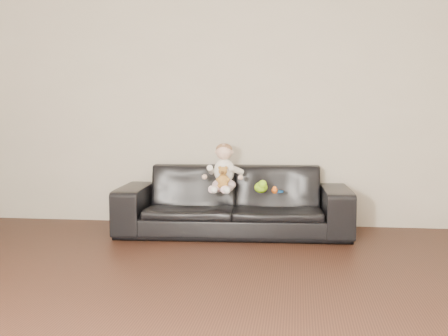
# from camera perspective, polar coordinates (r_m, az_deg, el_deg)

# --- Properties ---
(floor) EXTENTS (5.50, 5.50, 0.00)m
(floor) POSITION_cam_1_polar(r_m,az_deg,el_deg) (3.35, -7.04, -14.39)
(floor) COLOR #341C12
(floor) RESTS_ON ground
(wall_back) EXTENTS (5.00, 0.00, 5.00)m
(wall_back) POSITION_cam_1_polar(r_m,az_deg,el_deg) (5.86, -0.38, 6.95)
(wall_back) COLOR beige
(wall_back) RESTS_ON ground
(sofa) EXTENTS (2.25, 0.97, 0.64)m
(sofa) POSITION_cam_1_polar(r_m,az_deg,el_deg) (5.40, 0.99, -3.31)
(sofa) COLOR black
(sofa) RESTS_ON floor
(baby) EXTENTS (0.34, 0.41, 0.45)m
(baby) POSITION_cam_1_polar(r_m,az_deg,el_deg) (5.26, -0.02, -0.24)
(baby) COLOR #F9D2DC
(baby) RESTS_ON sofa
(teddy_bear) EXTENTS (0.12, 0.12, 0.19)m
(teddy_bear) POSITION_cam_1_polar(r_m,az_deg,el_deg) (5.12, -0.11, -0.93)
(teddy_bear) COLOR #AC7731
(teddy_bear) RESTS_ON sofa
(toy_green) EXTENTS (0.14, 0.16, 0.10)m
(toy_green) POSITION_cam_1_polar(r_m,az_deg,el_deg) (5.17, 3.77, -1.98)
(toy_green) COLOR #8FDC19
(toy_green) RESTS_ON sofa
(toy_rattle) EXTENTS (0.07, 0.07, 0.06)m
(toy_rattle) POSITION_cam_1_polar(r_m,az_deg,el_deg) (5.14, 5.16, -2.29)
(toy_rattle) COLOR #C95517
(toy_rattle) RESTS_ON sofa
(toy_blue_disc) EXTENTS (0.09, 0.09, 0.01)m
(toy_blue_disc) POSITION_cam_1_polar(r_m,az_deg,el_deg) (5.25, 5.53, -2.39)
(toy_blue_disc) COLOR blue
(toy_blue_disc) RESTS_ON sofa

